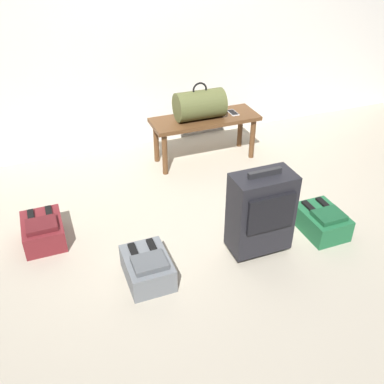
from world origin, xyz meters
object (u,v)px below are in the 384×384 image
object	(u,v)px
duffel_bag_olive	(200,105)
backpack_green	(322,221)
bench	(205,124)
cell_phone	(233,113)
suitcase_upright_charcoal	(261,212)
backpack_maroon	(43,231)
backpack_grey	(148,267)

from	to	relation	value
duffel_bag_olive	backpack_green	size ratio (longest dim) A/B	1.16
bench	cell_phone	bearing A→B (deg)	0.07
suitcase_upright_charcoal	backpack_maroon	distance (m)	1.56
bench	backpack_green	bearing A→B (deg)	-74.44
bench	duffel_bag_olive	bearing A→B (deg)	180.00
suitcase_upright_charcoal	backpack_maroon	size ratio (longest dim) A/B	1.73
bench	backpack_grey	size ratio (longest dim) A/B	2.63
bench	backpack_green	distance (m)	1.44
cell_phone	backpack_grey	bearing A→B (deg)	-132.28
suitcase_upright_charcoal	backpack_green	bearing A→B (deg)	2.79
backpack_grey	backpack_green	xyz separation A→B (m)	(1.35, 0.01, 0.00)
duffel_bag_olive	backpack_green	world-z (taller)	duffel_bag_olive
duffel_bag_olive	cell_phone	distance (m)	0.36
cell_phone	backpack_maroon	world-z (taller)	cell_phone
duffel_bag_olive	suitcase_upright_charcoal	world-z (taller)	duffel_bag_olive
suitcase_upright_charcoal	backpack_green	xyz separation A→B (m)	(0.55, 0.03, -0.24)
backpack_green	duffel_bag_olive	bearing A→B (deg)	107.70
backpack_grey	suitcase_upright_charcoal	bearing A→B (deg)	-1.02
backpack_maroon	backpack_green	bearing A→B (deg)	-17.92
bench	backpack_green	world-z (taller)	bench
cell_phone	backpack_maroon	size ratio (longest dim) A/B	0.38
bench	suitcase_upright_charcoal	size ratio (longest dim) A/B	1.52
duffel_bag_olive	suitcase_upright_charcoal	xyz separation A→B (m)	(-0.12, -1.39, -0.23)
bench	cell_phone	world-z (taller)	cell_phone
backpack_maroon	backpack_green	distance (m)	2.04
cell_phone	suitcase_upright_charcoal	size ratio (longest dim) A/B	0.22
bench	duffel_bag_olive	xyz separation A→B (m)	(-0.06, 0.00, 0.20)
duffel_bag_olive	cell_phone	world-z (taller)	duffel_bag_olive
backpack_grey	backpack_maroon	size ratio (longest dim) A/B	1.00
backpack_grey	cell_phone	bearing A→B (deg)	47.72
suitcase_upright_charcoal	backpack_grey	bearing A→B (deg)	178.98
bench	cell_phone	size ratio (longest dim) A/B	6.94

